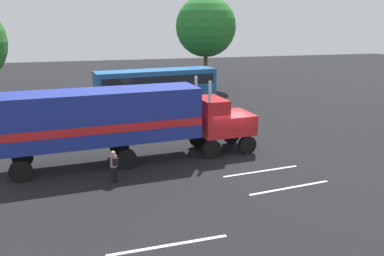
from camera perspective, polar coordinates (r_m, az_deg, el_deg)
ground_plane at (r=24.19m, az=5.16°, el=-3.44°), size 120.00×120.00×0.00m
lane_stripe_near at (r=21.39m, az=9.94°, el=-6.16°), size 4.39×0.59×0.01m
lane_stripe_mid at (r=19.66m, az=13.91°, el=-8.36°), size 4.39×0.66×0.01m
lane_stripe_far at (r=14.68m, az=-3.39°, el=-16.52°), size 4.40×0.32×0.01m
semi_truck at (r=22.05m, az=-9.88°, el=1.37°), size 14.33×4.02×4.50m
person_bystander at (r=19.74m, az=-11.18°, el=-5.31°), size 0.40×0.48×1.63m
parked_bus at (r=36.47m, az=-5.17°, el=6.27°), size 11.24×3.95×3.40m
parked_car at (r=29.19m, az=-15.10°, el=1.01°), size 4.74×3.06×1.57m
tree_center at (r=45.47m, az=2.02°, el=14.39°), size 6.72×6.72×10.42m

